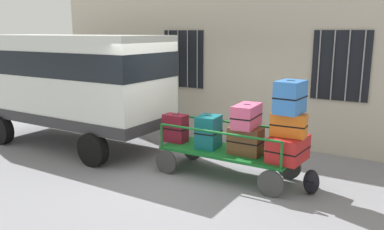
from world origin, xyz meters
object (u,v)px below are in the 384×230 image
(suitcase_center_bottom, at_px, (246,141))
(suitcase_midright_bottom, at_px, (288,148))
(suitcase_left_bottom, at_px, (175,128))
(van, at_px, (71,78))
(luggage_cart, at_px, (227,155))
(suitcase_midleft_bottom, at_px, (209,132))
(backpack, at_px, (311,182))
(suitcase_center_middle, at_px, (247,116))
(suitcase_midright_middle, at_px, (289,125))
(suitcase_midright_top, at_px, (290,97))

(suitcase_center_bottom, relative_size, suitcase_midright_bottom, 0.77)
(suitcase_left_bottom, relative_size, suitcase_center_bottom, 0.94)
(van, distance_m, luggage_cart, 4.33)
(suitcase_midleft_bottom, xyz_separation_m, suitcase_center_bottom, (0.78, -0.01, -0.07))
(backpack, bearing_deg, van, 179.67)
(suitcase_center_middle, bearing_deg, suitcase_midright_middle, 0.23)
(suitcase_left_bottom, xyz_separation_m, suitcase_midright_top, (2.34, -0.00, 0.85))
(suitcase_midleft_bottom, distance_m, suitcase_midright_top, 1.76)
(suitcase_midright_middle, xyz_separation_m, suitcase_midright_top, (0.00, 0.00, 0.49))
(suitcase_left_bottom, xyz_separation_m, suitcase_center_middle, (1.56, -0.01, 0.43))
(van, xyz_separation_m, suitcase_midright_middle, (5.32, -0.00, -0.48))
(van, distance_m, suitcase_left_bottom, 3.10)
(luggage_cart, distance_m, suitcase_midright_top, 1.70)
(suitcase_left_bottom, distance_m, suitcase_midright_middle, 2.37)
(van, height_order, luggage_cart, van)
(suitcase_midleft_bottom, bearing_deg, suitcase_midright_middle, 0.51)
(suitcase_midright_middle, relative_size, suitcase_midright_top, 1.03)
(suitcase_midright_bottom, bearing_deg, suitcase_center_middle, -177.33)
(van, distance_m, suitcase_center_bottom, 4.62)
(suitcase_midright_bottom, bearing_deg, backpack, -7.94)
(van, bearing_deg, suitcase_midleft_bottom, -0.26)
(suitcase_midright_middle, bearing_deg, van, 179.96)
(suitcase_center_middle, distance_m, suitcase_midright_bottom, 0.93)
(suitcase_midright_middle, height_order, backpack, suitcase_midright_middle)
(suitcase_midright_middle, bearing_deg, suitcase_center_bottom, -178.53)
(suitcase_midleft_bottom, height_order, suitcase_midright_middle, suitcase_midright_middle)
(suitcase_midright_bottom, bearing_deg, suitcase_midright_middle, -90.00)
(suitcase_midright_top, bearing_deg, backpack, -3.84)
(suitcase_center_middle, bearing_deg, suitcase_midright_top, 0.29)
(suitcase_center_bottom, xyz_separation_m, suitcase_midright_top, (0.78, 0.02, 0.88))
(suitcase_midright_bottom, height_order, suitcase_midright_top, suitcase_midright_top)
(suitcase_midright_bottom, bearing_deg, suitcase_left_bottom, -179.30)
(luggage_cart, relative_size, backpack, 5.89)
(luggage_cart, xyz_separation_m, suitcase_midright_bottom, (1.17, 0.03, 0.32))
(suitcase_center_bottom, height_order, backpack, suitcase_center_bottom)
(luggage_cart, distance_m, suitcase_midleft_bottom, 0.57)
(suitcase_left_bottom, xyz_separation_m, backpack, (2.79, -0.03, -0.58))
(suitcase_midright_top, relative_size, backpack, 1.35)
(van, distance_m, suitcase_midright_top, 5.32)
(suitcase_midright_bottom, height_order, suitcase_midright_middle, suitcase_midright_middle)
(suitcase_midleft_bottom, relative_size, suitcase_midright_bottom, 0.81)
(suitcase_left_bottom, relative_size, backpack, 1.30)
(suitcase_midleft_bottom, xyz_separation_m, suitcase_center_middle, (0.78, 0.01, 0.40))
(van, xyz_separation_m, suitcase_center_bottom, (4.54, -0.02, -0.87))
(luggage_cart, height_order, backpack, luggage_cart)
(van, bearing_deg, suitcase_center_middle, -0.08)
(van, xyz_separation_m, suitcase_midright_top, (5.32, -0.00, 0.01))
(suitcase_midright_middle, bearing_deg, suitcase_left_bottom, 179.89)
(luggage_cart, relative_size, suitcase_midright_top, 4.37)
(suitcase_midleft_bottom, xyz_separation_m, suitcase_midright_bottom, (1.56, 0.05, -0.10))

